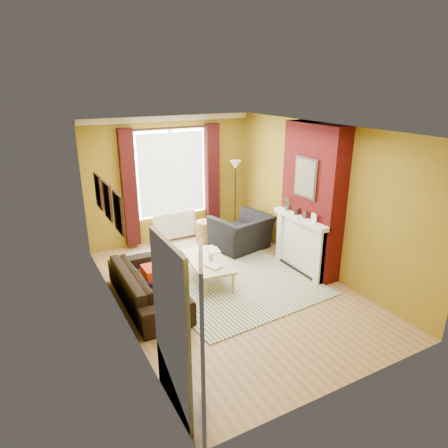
{
  "coord_description": "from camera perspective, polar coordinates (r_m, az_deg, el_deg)",
  "views": [
    {
      "loc": [
        -3.09,
        -5.47,
        3.5
      ],
      "look_at": [
        0.0,
        0.25,
        1.15
      ],
      "focal_mm": 32.0,
      "sensor_mm": 36.0,
      "label": 1
    }
  ],
  "objects": [
    {
      "name": "tv_remote",
      "position": [
        7.37,
        -3.52,
        -4.69
      ],
      "size": [
        0.11,
        0.17,
        0.02
      ],
      "rotation": [
        0.0,
        0.0,
        -0.36
      ],
      "color": "#29292C",
      "rests_on": "coffee_table"
    },
    {
      "name": "wicker_stool",
      "position": [
        9.05,
        -2.72,
        -1.15
      ],
      "size": [
        0.45,
        0.45,
        0.51
      ],
      "rotation": [
        0.0,
        0.0,
        -0.11
      ],
      "color": "#996E42",
      "rests_on": "ground"
    },
    {
      "name": "sofa",
      "position": [
        6.79,
        -10.85,
        -8.58
      ],
      "size": [
        0.83,
        2.11,
        0.62
      ],
      "primitive_type": "imported",
      "rotation": [
        0.0,
        0.0,
        1.57
      ],
      "color": "black",
      "rests_on": "ground"
    },
    {
      "name": "striped_rug",
      "position": [
        7.74,
        -0.47,
        -6.92
      ],
      "size": [
        2.89,
        3.83,
        0.02
      ],
      "rotation": [
        0.0,
        0.0,
        0.07
      ],
      "color": "#364397",
      "rests_on": "ground"
    },
    {
      "name": "book_a",
      "position": [
        6.95,
        -2.16,
        -6.26
      ],
      "size": [
        0.27,
        0.32,
        0.03
      ],
      "primitive_type": "imported",
      "rotation": [
        0.0,
        0.0,
        0.26
      ],
      "color": "#999999",
      "rests_on": "coffee_table"
    },
    {
      "name": "ground",
      "position": [
        7.19,
        0.96,
        -9.25
      ],
      "size": [
        5.5,
        5.5,
        0.0
      ],
      "primitive_type": "plane",
      "color": "olive",
      "rests_on": "ground"
    },
    {
      "name": "armchair",
      "position": [
        8.69,
        2.51,
        -1.21
      ],
      "size": [
        1.35,
        1.24,
        0.76
      ],
      "primitive_type": "imported",
      "rotation": [
        0.0,
        0.0,
        3.35
      ],
      "color": "black",
      "rests_on": "ground"
    },
    {
      "name": "mug",
      "position": [
        7.24,
        -1.89,
        -4.83
      ],
      "size": [
        0.11,
        0.11,
        0.1
      ],
      "primitive_type": "imported",
      "rotation": [
        0.0,
        0.0,
        0.01
      ],
      "color": "#999999",
      "rests_on": "coffee_table"
    },
    {
      "name": "floor_lamp",
      "position": [
        9.27,
        1.64,
        6.78
      ],
      "size": [
        0.29,
        0.29,
        1.78
      ],
      "rotation": [
        0.0,
        0.0,
        -0.13
      ],
      "color": "black",
      "rests_on": "ground"
    },
    {
      "name": "book_b",
      "position": [
        7.59,
        -2.3,
        -3.9
      ],
      "size": [
        0.26,
        0.32,
        0.02
      ],
      "primitive_type": "imported",
      "rotation": [
        0.0,
        0.0,
        -0.14
      ],
      "color": "#999999",
      "rests_on": "coffee_table"
    },
    {
      "name": "room_walls",
      "position": [
        7.16,
        4.41,
        2.64
      ],
      "size": [
        3.82,
        5.54,
        2.83
      ],
      "color": "olive",
      "rests_on": "ground"
    },
    {
      "name": "coffee_table",
      "position": [
        7.28,
        -2.32,
        -5.49
      ],
      "size": [
        0.8,
        1.36,
        0.43
      ],
      "rotation": [
        0.0,
        0.0,
        -0.13
      ],
      "color": "tan",
      "rests_on": "ground"
    }
  ]
}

